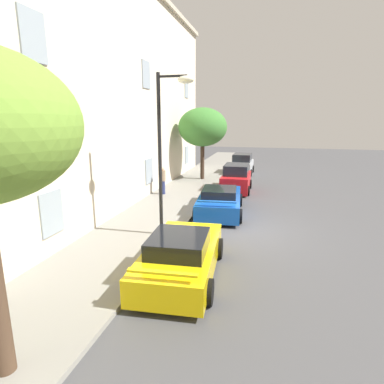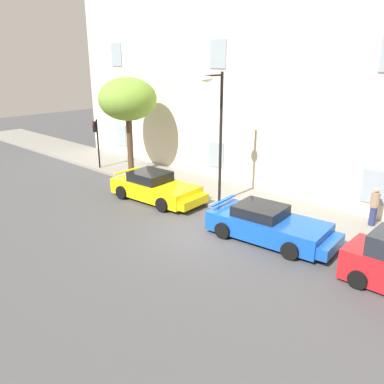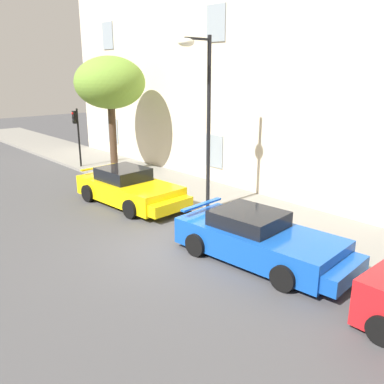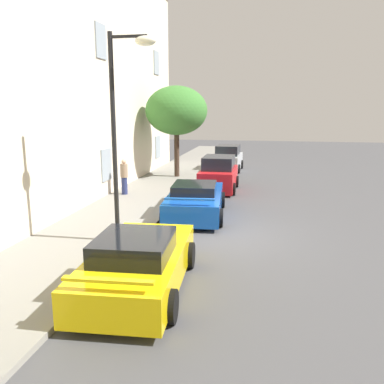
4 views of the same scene
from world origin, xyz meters
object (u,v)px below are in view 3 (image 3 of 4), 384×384
(street_lamp, at_px, (201,95))
(sportscar_red_lead, at_px, (131,189))
(tree_near_kerb, at_px, (110,84))
(traffic_light, at_px, (77,127))
(sportscar_yellow_flank, at_px, (264,241))

(street_lamp, bearing_deg, sportscar_red_lead, -155.47)
(tree_near_kerb, height_order, street_lamp, street_lamp)
(sportscar_red_lead, xyz_separation_m, traffic_light, (-7.15, 1.34, 1.65))
(sportscar_yellow_flank, relative_size, traffic_light, 1.69)
(sportscar_red_lead, distance_m, tree_near_kerb, 6.53)
(sportscar_red_lead, relative_size, tree_near_kerb, 0.89)
(sportscar_yellow_flank, xyz_separation_m, street_lamp, (-4.09, 1.34, 3.77))
(sportscar_red_lead, bearing_deg, traffic_light, 169.39)
(tree_near_kerb, xyz_separation_m, street_lamp, (7.47, -0.87, -0.20))
(traffic_light, height_order, street_lamp, street_lamp)
(tree_near_kerb, distance_m, street_lamp, 7.52)
(tree_near_kerb, xyz_separation_m, traffic_light, (-2.39, -0.76, -2.30))
(traffic_light, relative_size, street_lamp, 0.50)
(sportscar_red_lead, relative_size, traffic_light, 1.64)
(traffic_light, xyz_separation_m, street_lamp, (9.86, -0.10, 2.10))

